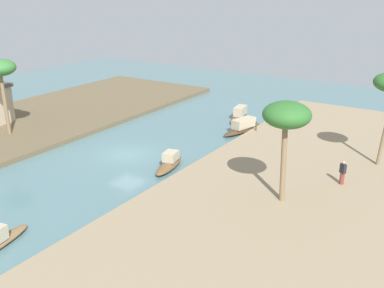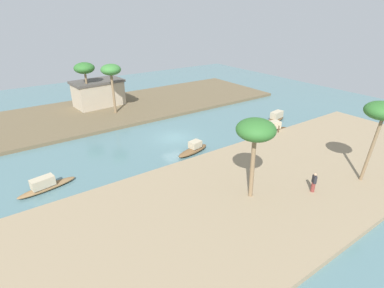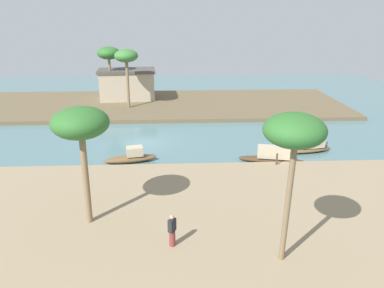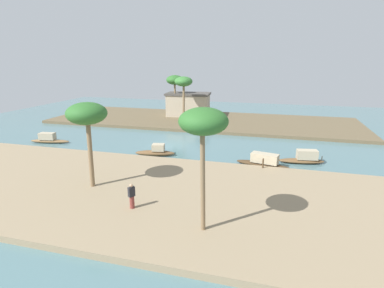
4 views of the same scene
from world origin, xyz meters
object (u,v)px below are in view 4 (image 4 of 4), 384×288
at_px(palm_tree_right_tall, 175,81).
at_px(sampan_with_tall_canopy, 49,139).
at_px(riverside_building, 188,104).
at_px(sampan_upstream_small, 304,158).
at_px(sampan_midstream, 156,152).
at_px(sampan_near_left_bank, 264,162).
at_px(mooring_post, 263,163).
at_px(palm_tree_left_near, 87,115).
at_px(palm_tree_left_far, 203,124).
at_px(person_on_near_bank, 132,197).
at_px(palm_tree_right_short, 184,83).

bearing_deg(palm_tree_right_tall, sampan_with_tall_canopy, -117.79).
bearing_deg(riverside_building, sampan_upstream_small, -53.25).
bearing_deg(sampan_midstream, sampan_with_tall_canopy, 162.97).
bearing_deg(sampan_midstream, sampan_near_left_bank, -15.47).
xyz_separation_m(sampan_with_tall_canopy, mooring_post, (25.23, -3.34, 0.40)).
bearing_deg(sampan_midstream, palm_tree_left_near, -109.52).
bearing_deg(sampan_with_tall_canopy, mooring_post, -17.40).
relative_size(sampan_midstream, palm_tree_left_far, 0.61).
distance_m(palm_tree_left_far, riverside_building, 36.50).
bearing_deg(sampan_upstream_small, sampan_with_tall_canopy, 170.86).
distance_m(palm_tree_right_tall, riverside_building, 4.52).
bearing_deg(mooring_post, sampan_midstream, 169.48).
relative_size(sampan_near_left_bank, sampan_with_tall_canopy, 1.09).
distance_m(sampan_near_left_bank, riverside_building, 25.72).
height_order(sampan_near_left_bank, sampan_midstream, sampan_near_left_bank).
xyz_separation_m(sampan_upstream_small, person_on_near_bank, (-11.45, -13.63, 0.72)).
distance_m(palm_tree_right_tall, palm_tree_right_short, 4.24).
bearing_deg(palm_tree_left_near, sampan_with_tall_canopy, 140.12).
height_order(sampan_near_left_bank, mooring_post, sampan_near_left_bank).
xyz_separation_m(person_on_near_bank, mooring_post, (7.77, 10.02, -0.37)).
distance_m(palm_tree_left_near, palm_tree_right_tall, 29.54).
distance_m(sampan_near_left_bank, sampan_midstream, 11.04).
bearing_deg(palm_tree_right_tall, mooring_post, -54.77).
xyz_separation_m(palm_tree_left_near, riverside_building, (-1.29, 30.58, -3.52)).
height_order(sampan_near_left_bank, palm_tree_right_short, palm_tree_right_short).
relative_size(palm_tree_left_far, palm_tree_right_tall, 1.04).
bearing_deg(palm_tree_right_tall, palm_tree_left_near, -83.82).
bearing_deg(palm_tree_right_short, sampan_midstream, -83.20).
relative_size(sampan_near_left_bank, person_on_near_bank, 3.17).
bearing_deg(palm_tree_right_tall, palm_tree_left_far, -69.14).
distance_m(sampan_near_left_bank, palm_tree_left_near, 16.05).
relative_size(person_on_near_bank, riverside_building, 0.22).
xyz_separation_m(sampan_upstream_small, palm_tree_left_near, (-15.95, -11.10, 5.37)).
distance_m(sampan_midstream, riverside_building, 21.30).
height_order(palm_tree_left_far, palm_tree_right_short, palm_tree_left_far).
bearing_deg(sampan_near_left_bank, mooring_post, -78.09).
xyz_separation_m(sampan_near_left_bank, palm_tree_right_tall, (-15.49, 20.55, 5.73)).
bearing_deg(riverside_building, sampan_midstream, -87.78).
bearing_deg(sampan_midstream, palm_tree_left_far, -70.47).
height_order(sampan_near_left_bank, palm_tree_right_tall, palm_tree_right_tall).
relative_size(sampan_near_left_bank, sampan_upstream_small, 1.20).
distance_m(sampan_near_left_bank, sampan_upstream_small, 4.30).
bearing_deg(person_on_near_bank, sampan_upstream_small, 173.07).
distance_m(sampan_upstream_small, palm_tree_left_near, 20.16).
bearing_deg(palm_tree_left_near, palm_tree_right_short, 91.48).
height_order(sampan_upstream_small, palm_tree_right_tall, palm_tree_right_tall).
bearing_deg(riverside_building, palm_tree_left_far, -77.38).
bearing_deg(palm_tree_left_far, person_on_near_bank, 163.51).
relative_size(palm_tree_right_short, riverside_building, 0.90).
distance_m(sampan_upstream_small, riverside_building, 26.08).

